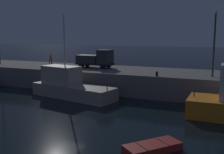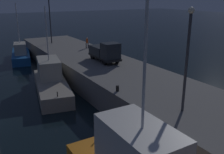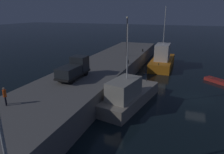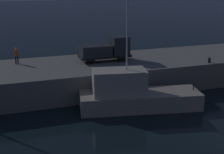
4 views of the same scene
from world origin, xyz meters
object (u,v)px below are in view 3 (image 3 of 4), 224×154
(utility_truck, at_px, (74,69))
(fishing_boat_white, at_px, (129,95))
(fishing_boat_blue, at_px, (162,59))
(lamp_post_east, at_px, (127,33))
(bollard_central, at_px, (143,50))
(dinghy_red_small, at_px, (217,81))
(dockworker, at_px, (5,95))
(bollard_west, at_px, (128,62))

(utility_truck, bearing_deg, fishing_boat_white, -89.33)
(fishing_boat_blue, xyz_separation_m, lamp_post_east, (-4.05, 6.51, 5.47))
(fishing_boat_white, bearing_deg, utility_truck, 90.67)
(fishing_boat_white, relative_size, bollard_central, 20.41)
(fishing_boat_white, xyz_separation_m, dinghy_red_small, (13.32, -11.18, -1.10))
(fishing_boat_white, relative_size, dockworker, 6.52)
(lamp_post_east, bearing_deg, fishing_boat_blue, -58.10)
(lamp_post_east, distance_m, bollard_west, 7.46)
(fishing_boat_blue, bearing_deg, dinghy_red_small, -124.16)
(fishing_boat_white, height_order, lamp_post_east, lamp_post_east)
(utility_truck, height_order, bollard_central, utility_truck)
(fishing_boat_blue, xyz_separation_m, dockworker, (-29.24, 10.71, 2.08))
(dinghy_red_small, relative_size, dockworker, 2.25)
(dinghy_red_small, bearing_deg, dockworker, 138.07)
(fishing_boat_blue, bearing_deg, fishing_boat_white, 175.62)
(fishing_boat_blue, distance_m, lamp_post_east, 9.42)
(lamp_post_east, bearing_deg, dockworker, 170.53)
(dinghy_red_small, bearing_deg, utility_truck, 125.86)
(utility_truck, xyz_separation_m, bollard_west, (10.00, -4.35, -1.00))
(dockworker, xyz_separation_m, bollard_central, (30.48, -6.30, -0.71))
(lamp_post_east, bearing_deg, dinghy_red_small, -98.79)
(utility_truck, bearing_deg, dockworker, 168.82)
(fishing_boat_white, height_order, bollard_west, fishing_boat_white)
(fishing_boat_white, bearing_deg, bollard_central, 7.79)
(dinghy_red_small, xyz_separation_m, bollard_west, (-3.40, 14.19, 2.74))
(fishing_boat_blue, xyz_separation_m, bollard_central, (1.24, 4.41, 1.37))
(fishing_boat_white, relative_size, dinghy_red_small, 2.89)
(dockworker, bearing_deg, bollard_central, -11.68)
(bollard_central, bearing_deg, dinghy_red_small, -118.99)
(lamp_post_east, height_order, bollard_west, lamp_post_east)
(dockworker, relative_size, bollard_central, 3.13)
(dinghy_red_small, bearing_deg, lamp_post_east, 81.21)
(fishing_boat_blue, distance_m, fishing_boat_white, 19.93)
(utility_truck, bearing_deg, lamp_post_east, -8.47)
(lamp_post_east, bearing_deg, bollard_west, -161.47)
(dinghy_red_small, xyz_separation_m, lamp_post_east, (2.50, 16.17, 6.86))
(dinghy_red_small, bearing_deg, fishing_boat_white, 139.98)
(fishing_boat_white, height_order, utility_truck, fishing_boat_white)
(dockworker, bearing_deg, fishing_boat_blue, -20.13)
(utility_truck, bearing_deg, fishing_boat_blue, -23.99)
(fishing_boat_blue, xyz_separation_m, dinghy_red_small, (-6.56, -9.66, -1.39))
(dockworker, bearing_deg, utility_truck, -11.18)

